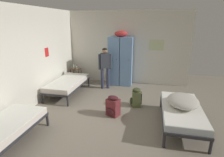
{
  "coord_description": "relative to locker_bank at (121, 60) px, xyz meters",
  "views": [
    {
      "loc": [
        1.01,
        -4.18,
        2.37
      ],
      "look_at": [
        0.0,
        0.29,
        0.95
      ],
      "focal_mm": 29.26,
      "sensor_mm": 36.0,
      "label": 1
    }
  ],
  "objects": [
    {
      "name": "backpack_olive",
      "position": [
        0.8,
        -1.85,
        -0.71
      ],
      "size": [
        0.37,
        0.35,
        0.55
      ],
      "color": "#566038",
      "rests_on": "ground_plane"
    },
    {
      "name": "person_traveler",
      "position": [
        -0.47,
        -0.59,
        -0.06
      ],
      "size": [
        0.44,
        0.3,
        1.5
      ],
      "color": "#2D334C",
      "rests_on": "ground_plane"
    },
    {
      "name": "bed_right",
      "position": [
        1.94,
        -2.7,
        -0.59
      ],
      "size": [
        0.9,
        1.9,
        0.49
      ],
      "color": "#28282D",
      "rests_on": "ground_plane"
    },
    {
      "name": "bedding_heap",
      "position": [
        1.96,
        -2.63,
        -0.36
      ],
      "size": [
        0.71,
        0.88,
        0.24
      ],
      "color": "#B7B2A8",
      "rests_on": "bed_right"
    },
    {
      "name": "ground_plane",
      "position": [
        0.19,
        -2.63,
        -0.97
      ],
      "size": [
        9.32,
        9.32,
        0.0
      ],
      "primitive_type": "plane",
      "color": "gray"
    },
    {
      "name": "shelf_unit",
      "position": [
        -1.82,
        -0.14,
        -0.62
      ],
      "size": [
        0.38,
        0.3,
        0.57
      ],
      "color": "brown",
      "rests_on": "ground_plane"
    },
    {
      "name": "room_backdrop",
      "position": [
        -1.1,
        -1.31,
        0.43
      ],
      "size": [
        4.73,
        5.88,
        2.8
      ],
      "color": "silver",
      "rests_on": "ground_plane"
    },
    {
      "name": "lotion_bottle",
      "position": [
        -1.75,
        -0.18,
        -0.32
      ],
      "size": [
        0.06,
        0.06,
        0.17
      ],
      "color": "white",
      "rests_on": "shelf_unit"
    },
    {
      "name": "backpack_maroon",
      "position": [
        0.26,
        -2.57,
        -0.71
      ],
      "size": [
        0.39,
        0.4,
        0.55
      ],
      "color": "maroon",
      "rests_on": "ground_plane"
    },
    {
      "name": "bed_left_rear",
      "position": [
        -1.57,
        -1.41,
        -0.59
      ],
      "size": [
        0.9,
        1.9,
        0.49
      ],
      "color": "#28282D",
      "rests_on": "ground_plane"
    },
    {
      "name": "water_bottle",
      "position": [
        -1.9,
        -0.12,
        -0.31
      ],
      "size": [
        0.06,
        0.06,
        0.2
      ],
      "color": "silver",
      "rests_on": "shelf_unit"
    },
    {
      "name": "locker_bank",
      "position": [
        0.0,
        0.0,
        0.0
      ],
      "size": [
        0.9,
        0.55,
        2.07
      ],
      "color": "#6B93C6",
      "rests_on": "ground_plane"
    },
    {
      "name": "bed_left_front",
      "position": [
        -1.57,
        -4.32,
        -0.59
      ],
      "size": [
        0.9,
        1.9,
        0.49
      ],
      "color": "#28282D",
      "rests_on": "ground_plane"
    }
  ]
}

